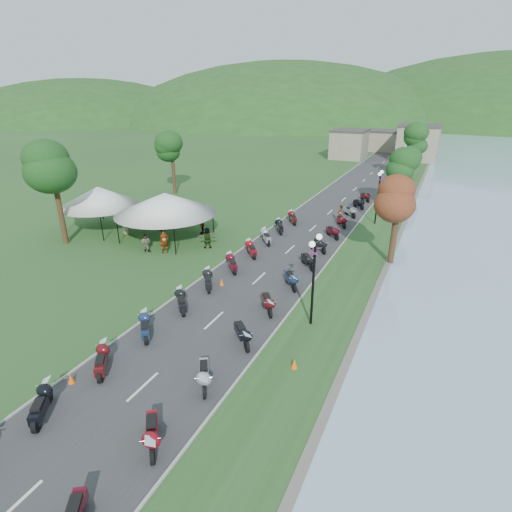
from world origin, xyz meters
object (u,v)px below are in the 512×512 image
at_px(vendor_tent_main, 166,216).
at_px(pedestrian_a, 165,253).
at_px(pedestrian_b, 147,251).

xyz_separation_m(vendor_tent_main, pedestrian_a, (1.92, -2.94, -2.00)).
bearing_deg(pedestrian_b, vendor_tent_main, -95.15).
bearing_deg(pedestrian_b, pedestrian_a, -176.40).
distance_m(vendor_tent_main, pedestrian_a, 4.04).
xyz_separation_m(pedestrian_a, pedestrian_b, (-1.51, -0.42, 0.00)).
bearing_deg(pedestrian_a, vendor_tent_main, 73.71).
relative_size(vendor_tent_main, pedestrian_b, 3.76).
bearing_deg(vendor_tent_main, pedestrian_b, -83.19).
relative_size(vendor_tent_main, pedestrian_a, 2.96).
distance_m(vendor_tent_main, pedestrian_b, 3.93).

